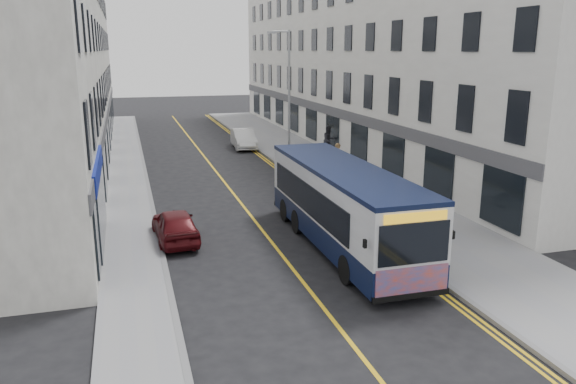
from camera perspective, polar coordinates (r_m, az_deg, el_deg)
ground at (r=19.26m, az=-0.31°, el=-6.83°), size 140.00×140.00×0.00m
pavement_east at (r=32.09m, az=4.55°, el=1.87°), size 4.50×64.00×0.12m
pavement_west at (r=30.08m, az=-15.94°, el=0.52°), size 2.00×64.00×0.12m
kerb_east at (r=31.37m, az=0.70°, el=1.64°), size 0.18×64.00×0.13m
kerb_west at (r=30.09m, az=-14.04°, el=0.66°), size 0.18×64.00×0.13m
road_centre_line at (r=30.49m, az=-6.51°, el=1.06°), size 0.12×64.00×0.01m
road_dbl_yellow_inner at (r=31.26m, az=-0.09°, el=1.48°), size 0.10×64.00×0.01m
road_dbl_yellow_outer at (r=31.32m, az=0.26°, el=1.50°), size 0.10×64.00×0.01m
terrace_east at (r=41.65m, az=7.19°, el=13.59°), size 6.00×46.00×13.00m
terrace_west at (r=38.50m, az=-22.89°, el=12.56°), size 6.00×46.00×13.00m
streetlamp at (r=32.67m, az=-0.02°, el=9.81°), size 1.32×0.18×8.00m
city_bus at (r=19.93m, az=5.61°, el=-1.24°), size 2.40×10.24×2.97m
bicycle at (r=23.49m, az=10.48°, el=-1.54°), size 2.04×1.34×1.01m
pedestrian_near at (r=31.12m, az=5.08°, el=3.30°), size 0.79×0.67×1.82m
pedestrian_far at (r=37.41m, az=4.18°, el=5.27°), size 1.10×0.95×1.95m
car_white at (r=40.66m, az=-4.53°, el=5.41°), size 1.71×4.26×1.38m
car_maroon at (r=21.24m, az=-11.40°, el=-3.31°), size 1.67×3.71×1.24m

